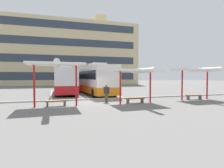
{
  "coord_description": "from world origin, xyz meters",
  "views": [
    {
      "loc": [
        -3.54,
        -16.13,
        2.24
      ],
      "look_at": [
        2.7,
        3.65,
        1.4
      ],
      "focal_mm": 30.51,
      "sensor_mm": 36.0,
      "label": 1
    }
  ],
  "objects_px": {
    "waiting_shelter_3": "(197,71)",
    "bench_4": "(194,96)",
    "waiting_shelter_1": "(56,65)",
    "waiting_passenger_0": "(106,92)",
    "coach_bus_0": "(66,81)",
    "bench_3": "(135,99)",
    "waiting_shelter_2": "(137,71)",
    "bench_2": "(56,102)",
    "coach_bus_1": "(95,80)"
  },
  "relations": [
    {
      "from": "bench_2",
      "to": "waiting_shelter_3",
      "type": "xyz_separation_m",
      "value": [
        12.83,
        0.01,
        2.45
      ]
    },
    {
      "from": "coach_bus_1",
      "to": "waiting_shelter_2",
      "type": "relative_size",
      "value": 2.44
    },
    {
      "from": "bench_3",
      "to": "waiting_passenger_0",
      "type": "distance_m",
      "value": 2.5
    },
    {
      "from": "coach_bus_0",
      "to": "bench_3",
      "type": "bearing_deg",
      "value": -66.65
    },
    {
      "from": "waiting_shelter_1",
      "to": "waiting_shelter_2",
      "type": "relative_size",
      "value": 1.04
    },
    {
      "from": "waiting_shelter_3",
      "to": "bench_4",
      "type": "xyz_separation_m",
      "value": [
        0.0,
        0.34,
        -2.45
      ]
    },
    {
      "from": "coach_bus_0",
      "to": "bench_2",
      "type": "xyz_separation_m",
      "value": [
        -1.48,
        -11.15,
        -1.27
      ]
    },
    {
      "from": "coach_bus_0",
      "to": "bench_3",
      "type": "distance_m",
      "value": 12.38
    },
    {
      "from": "waiting_shelter_1",
      "to": "waiting_shelter_2",
      "type": "xyz_separation_m",
      "value": [
        6.36,
        -0.19,
        -0.42
      ]
    },
    {
      "from": "waiting_shelter_1",
      "to": "waiting_shelter_3",
      "type": "distance_m",
      "value": 12.84
    },
    {
      "from": "coach_bus_1",
      "to": "waiting_shelter_1",
      "type": "xyz_separation_m",
      "value": [
        -4.86,
        -9.19,
        1.29
      ]
    },
    {
      "from": "coach_bus_1",
      "to": "coach_bus_0",
      "type": "bearing_deg",
      "value": 145.59
    },
    {
      "from": "coach_bus_0",
      "to": "waiting_shelter_3",
      "type": "bearing_deg",
      "value": -44.46
    },
    {
      "from": "bench_4",
      "to": "coach_bus_0",
      "type": "bearing_deg",
      "value": 136.43
    },
    {
      "from": "coach_bus_1",
      "to": "waiting_shelter_2",
      "type": "bearing_deg",
      "value": -80.91
    },
    {
      "from": "bench_3",
      "to": "bench_4",
      "type": "distance_m",
      "value": 6.49
    },
    {
      "from": "bench_3",
      "to": "waiting_shelter_3",
      "type": "xyz_separation_m",
      "value": [
        6.47,
        0.17,
        2.45
      ]
    },
    {
      "from": "coach_bus_0",
      "to": "bench_4",
      "type": "distance_m",
      "value": 15.72
    },
    {
      "from": "waiting_shelter_1",
      "to": "waiting_passenger_0",
      "type": "relative_size",
      "value": 3.05
    },
    {
      "from": "waiting_shelter_1",
      "to": "waiting_passenger_0",
      "type": "height_order",
      "value": "waiting_shelter_1"
    },
    {
      "from": "waiting_shelter_1",
      "to": "bench_3",
      "type": "height_order",
      "value": "waiting_shelter_1"
    },
    {
      "from": "coach_bus_1",
      "to": "waiting_passenger_0",
      "type": "height_order",
      "value": "coach_bus_1"
    },
    {
      "from": "coach_bus_1",
      "to": "bench_4",
      "type": "distance_m",
      "value": 11.72
    },
    {
      "from": "coach_bus_0",
      "to": "bench_4",
      "type": "height_order",
      "value": "coach_bus_0"
    },
    {
      "from": "bench_3",
      "to": "waiting_shelter_3",
      "type": "bearing_deg",
      "value": 1.49
    },
    {
      "from": "waiting_shelter_3",
      "to": "bench_4",
      "type": "bearing_deg",
      "value": 90.0
    },
    {
      "from": "coach_bus_0",
      "to": "bench_4",
      "type": "relative_size",
      "value": 7.05
    },
    {
      "from": "bench_4",
      "to": "waiting_shelter_3",
      "type": "bearing_deg",
      "value": -90.0
    },
    {
      "from": "coach_bus_0",
      "to": "waiting_shelter_3",
      "type": "height_order",
      "value": "coach_bus_0"
    },
    {
      "from": "bench_3",
      "to": "coach_bus_0",
      "type": "bearing_deg",
      "value": 113.35
    },
    {
      "from": "bench_4",
      "to": "waiting_shelter_2",
      "type": "bearing_deg",
      "value": -172.07
    },
    {
      "from": "waiting_passenger_0",
      "to": "waiting_shelter_2",
      "type": "bearing_deg",
      "value": -34.04
    },
    {
      "from": "coach_bus_1",
      "to": "waiting_shelter_3",
      "type": "distance_m",
      "value": 11.93
    },
    {
      "from": "bench_2",
      "to": "waiting_shelter_3",
      "type": "height_order",
      "value": "waiting_shelter_3"
    },
    {
      "from": "coach_bus_1",
      "to": "waiting_shelter_3",
      "type": "bearing_deg",
      "value": -47.91
    },
    {
      "from": "bench_3",
      "to": "coach_bus_1",
      "type": "bearing_deg",
      "value": 99.48
    },
    {
      "from": "waiting_shelter_3",
      "to": "bench_4",
      "type": "distance_m",
      "value": 2.48
    },
    {
      "from": "coach_bus_0",
      "to": "bench_3",
      "type": "xyz_separation_m",
      "value": [
        4.88,
        -11.31,
        -1.27
      ]
    },
    {
      "from": "bench_3",
      "to": "waiting_shelter_1",
      "type": "bearing_deg",
      "value": -178.17
    },
    {
      "from": "bench_2",
      "to": "waiting_shelter_2",
      "type": "bearing_deg",
      "value": -4.92
    },
    {
      "from": "coach_bus_1",
      "to": "waiting_shelter_1",
      "type": "distance_m",
      "value": 10.48
    },
    {
      "from": "waiting_shelter_2",
      "to": "waiting_passenger_0",
      "type": "bearing_deg",
      "value": 145.96
    },
    {
      "from": "bench_3",
      "to": "waiting_shelter_3",
      "type": "height_order",
      "value": "waiting_shelter_3"
    },
    {
      "from": "waiting_shelter_3",
      "to": "bench_3",
      "type": "bearing_deg",
      "value": -178.51
    },
    {
      "from": "bench_2",
      "to": "bench_4",
      "type": "distance_m",
      "value": 12.83
    },
    {
      "from": "bench_2",
      "to": "coach_bus_0",
      "type": "bearing_deg",
      "value": 82.45
    },
    {
      "from": "bench_2",
      "to": "bench_3",
      "type": "xyz_separation_m",
      "value": [
        6.36,
        -0.16,
        0.0
      ]
    },
    {
      "from": "coach_bus_1",
      "to": "bench_3",
      "type": "xyz_separation_m",
      "value": [
        1.5,
        -8.99,
        -1.43
      ]
    },
    {
      "from": "coach_bus_0",
      "to": "waiting_shelter_2",
      "type": "bearing_deg",
      "value": -67.35
    },
    {
      "from": "bench_3",
      "to": "waiting_shelter_3",
      "type": "distance_m",
      "value": 6.92
    }
  ]
}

